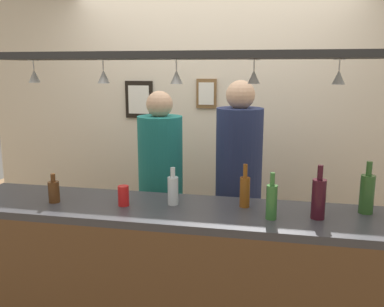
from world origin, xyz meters
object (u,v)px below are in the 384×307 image
(person_middle_teal_shirt, at_px, (161,178))
(drink_can, at_px, (123,196))
(bottle_wine_dark_red, at_px, (319,198))
(picture_frame_crest, at_px, (206,94))
(bottle_champagne_green, at_px, (367,193))
(person_right_navy_shirt, at_px, (239,176))
(bottle_beer_brown_stubby, at_px, (54,191))
(bottle_beer_amber_tall, at_px, (245,191))
(bottle_soda_clear, at_px, (173,190))
(bottle_beer_green_import, at_px, (272,201))
(picture_frame_caricature, at_px, (139,100))

(person_middle_teal_shirt, xyz_separation_m, drink_can, (-0.02, -0.74, 0.09))
(bottle_wine_dark_red, height_order, picture_frame_crest, picture_frame_crest)
(bottle_champagne_green, height_order, picture_frame_crest, picture_frame_crest)
(person_right_navy_shirt, distance_m, drink_can, 0.96)
(bottle_champagne_green, distance_m, drink_can, 1.41)
(bottle_beer_brown_stubby, height_order, bottle_champagne_green, bottle_champagne_green)
(person_middle_teal_shirt, bearing_deg, person_right_navy_shirt, 0.00)
(person_right_navy_shirt, relative_size, bottle_wine_dark_red, 5.91)
(bottle_beer_amber_tall, bearing_deg, bottle_soda_clear, -174.04)
(bottle_beer_green_import, distance_m, bottle_beer_amber_tall, 0.23)
(person_right_navy_shirt, height_order, drink_can, person_right_navy_shirt)
(person_right_navy_shirt, height_order, bottle_soda_clear, person_right_navy_shirt)
(bottle_champagne_green, bearing_deg, person_right_navy_shirt, 143.15)
(bottle_beer_amber_tall, relative_size, bottle_wine_dark_red, 0.87)
(bottle_champagne_green, height_order, bottle_wine_dark_red, same)
(bottle_champagne_green, bearing_deg, bottle_beer_green_import, -158.64)
(bottle_beer_brown_stubby, distance_m, bottle_champagne_green, 1.85)
(person_right_navy_shirt, relative_size, bottle_beer_brown_stubby, 9.86)
(bottle_beer_green_import, distance_m, drink_can, 0.87)
(bottle_soda_clear, height_order, picture_frame_crest, picture_frame_crest)
(person_right_navy_shirt, xyz_separation_m, bottle_beer_green_import, (0.25, -0.79, 0.08))
(bottle_soda_clear, bearing_deg, picture_frame_caricature, 116.05)
(person_right_navy_shirt, distance_m, bottle_champagne_green, 0.97)
(bottle_beer_brown_stubby, relative_size, picture_frame_caricature, 0.53)
(drink_can, xyz_separation_m, picture_frame_caricature, (-0.38, 1.43, 0.46))
(person_middle_teal_shirt, bearing_deg, drink_can, -91.60)
(bottle_beer_brown_stubby, height_order, bottle_wine_dark_red, bottle_wine_dark_red)
(bottle_beer_green_import, distance_m, picture_frame_caricature, 1.98)
(person_middle_teal_shirt, xyz_separation_m, person_right_navy_shirt, (0.60, 0.00, 0.05))
(picture_frame_crest, xyz_separation_m, picture_frame_caricature, (-0.63, 0.00, -0.06))
(drink_can, bearing_deg, bottle_beer_amber_tall, 9.69)
(bottle_beer_amber_tall, bearing_deg, person_middle_teal_shirt, 138.36)
(picture_frame_crest, bearing_deg, bottle_beer_green_import, -67.48)
(bottle_champagne_green, xyz_separation_m, picture_frame_caricature, (-1.77, 1.27, 0.41))
(bottle_beer_amber_tall, bearing_deg, picture_frame_caricature, 129.74)
(person_middle_teal_shirt, bearing_deg, picture_frame_caricature, 119.72)
(person_right_navy_shirt, xyz_separation_m, bottle_beer_brown_stubby, (-1.06, -0.76, 0.04))
(person_middle_teal_shirt, height_order, bottle_beer_amber_tall, person_middle_teal_shirt)
(bottle_wine_dark_red, xyz_separation_m, picture_frame_caricature, (-1.50, 1.42, 0.41))
(bottle_beer_green_import, relative_size, picture_frame_caricature, 0.76)
(picture_frame_caricature, bearing_deg, person_right_navy_shirt, -34.85)
(bottle_beer_green_import, distance_m, bottle_soda_clear, 0.60)
(bottle_beer_green_import, xyz_separation_m, bottle_champagne_green, (0.53, 0.21, 0.01))
(bottle_wine_dark_red, bearing_deg, bottle_soda_clear, 175.22)
(person_middle_teal_shirt, height_order, bottle_soda_clear, person_middle_teal_shirt)
(bottle_beer_amber_tall, height_order, picture_frame_crest, picture_frame_crest)
(person_right_navy_shirt, height_order, picture_frame_crest, person_right_navy_shirt)
(bottle_wine_dark_red, bearing_deg, picture_frame_caricature, 136.43)
(bottle_soda_clear, bearing_deg, drink_can, -164.90)
(bottle_beer_amber_tall, bearing_deg, bottle_beer_green_import, -47.50)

